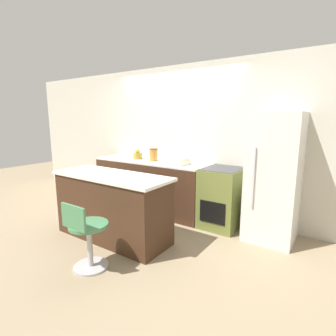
{
  "coord_description": "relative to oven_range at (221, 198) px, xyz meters",
  "views": [
    {
      "loc": [
        2.59,
        -3.37,
        1.69
      ],
      "look_at": [
        0.48,
        -0.28,
        0.97
      ],
      "focal_mm": 28.0,
      "sensor_mm": 36.0,
      "label": 1
    }
  ],
  "objects": [
    {
      "name": "ground_plane",
      "position": [
        -1.07,
        -0.34,
        -0.47
      ],
      "size": [
        14.0,
        14.0,
        0.0
      ],
      "primitive_type": "plane",
      "color": "#998466"
    },
    {
      "name": "wall_back",
      "position": [
        -1.07,
        0.36,
        0.83
      ],
      "size": [
        8.0,
        0.06,
        2.6
      ],
      "color": "beige",
      "rests_on": "ground_plane"
    },
    {
      "name": "back_counter",
      "position": [
        -1.4,
        0.0,
        -0.0
      ],
      "size": [
        2.21,
        0.65,
        0.94
      ],
      "color": "#422819",
      "rests_on": "ground_plane"
    },
    {
      "name": "kitchen_island",
      "position": [
        -1.11,
        -1.25,
        -0.0
      ],
      "size": [
        1.76,
        0.66,
        0.93
      ],
      "color": "#422819",
      "rests_on": "ground_plane"
    },
    {
      "name": "oven_range",
      "position": [
        0.0,
        0.0,
        0.0
      ],
      "size": [
        0.57,
        0.66,
        0.94
      ],
      "color": "olive",
      "rests_on": "ground_plane"
    },
    {
      "name": "refrigerator",
      "position": [
        0.75,
        -0.01,
        0.42
      ],
      "size": [
        0.65,
        0.69,
        1.77
      ],
      "color": "silver",
      "rests_on": "ground_plane"
    },
    {
      "name": "stool_chair",
      "position": [
        -0.76,
        -1.98,
        -0.08
      ],
      "size": [
        0.44,
        0.44,
        0.8
      ],
      "color": "#B7B7BC",
      "rests_on": "ground_plane"
    },
    {
      "name": "kettle",
      "position": [
        -1.7,
        -0.01,
        0.54
      ],
      "size": [
        0.17,
        0.17,
        0.19
      ],
      "color": "#B29333",
      "rests_on": "back_counter"
    },
    {
      "name": "mixing_bowl",
      "position": [
        -0.71,
        -0.01,
        0.52
      ],
      "size": [
        0.27,
        0.27,
        0.11
      ],
      "color": "beige",
      "rests_on": "back_counter"
    },
    {
      "name": "canister_jar",
      "position": [
        -1.32,
        -0.01,
        0.58
      ],
      "size": [
        0.15,
        0.15,
        0.22
      ],
      "color": "#B77F33",
      "rests_on": "back_counter"
    }
  ]
}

